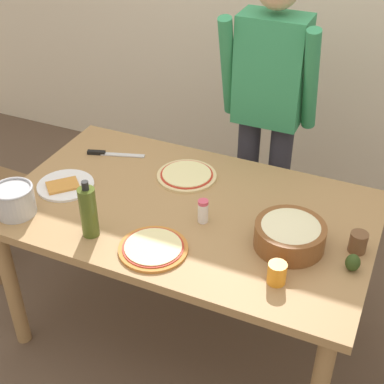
% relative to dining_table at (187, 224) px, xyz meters
% --- Properties ---
extents(ground, '(8.00, 8.00, 0.00)m').
position_rel_dining_table_xyz_m(ground, '(0.00, 0.00, -0.67)').
color(ground, brown).
extents(dining_table, '(1.60, 0.96, 0.76)m').
position_rel_dining_table_xyz_m(dining_table, '(0.00, 0.00, 0.00)').
color(dining_table, '#A37A4C').
rests_on(dining_table, ground).
extents(person_cook, '(0.49, 0.25, 1.62)m').
position_rel_dining_table_xyz_m(person_cook, '(0.11, 0.76, 0.27)').
color(person_cook, '#2D2D38').
rests_on(person_cook, ground).
extents(pizza_raw_on_board, '(0.28, 0.28, 0.02)m').
position_rel_dining_table_xyz_m(pizza_raw_on_board, '(-0.10, 0.22, 0.10)').
color(pizza_raw_on_board, beige).
rests_on(pizza_raw_on_board, dining_table).
extents(pizza_cooked_on_tray, '(0.28, 0.28, 0.02)m').
position_rel_dining_table_xyz_m(pizza_cooked_on_tray, '(-0.01, -0.31, 0.10)').
color(pizza_cooked_on_tray, '#C67A33').
rests_on(pizza_cooked_on_tray, dining_table).
extents(plate_with_slice, '(0.26, 0.26, 0.02)m').
position_rel_dining_table_xyz_m(plate_with_slice, '(-0.58, -0.08, 0.10)').
color(plate_with_slice, white).
rests_on(plate_with_slice, dining_table).
extents(popcorn_bowl, '(0.28, 0.28, 0.11)m').
position_rel_dining_table_xyz_m(popcorn_bowl, '(0.47, -0.07, 0.15)').
color(popcorn_bowl, brown).
rests_on(popcorn_bowl, dining_table).
extents(olive_oil_bottle, '(0.07, 0.07, 0.26)m').
position_rel_dining_table_xyz_m(olive_oil_bottle, '(-0.28, -0.32, 0.20)').
color(olive_oil_bottle, '#47561E').
rests_on(olive_oil_bottle, dining_table).
extents(steel_pot, '(0.17, 0.17, 0.13)m').
position_rel_dining_table_xyz_m(steel_pot, '(-0.65, -0.33, 0.16)').
color(steel_pot, '#B7B7BC').
rests_on(steel_pot, dining_table).
extents(cup_orange, '(0.07, 0.07, 0.08)m').
position_rel_dining_table_xyz_m(cup_orange, '(0.49, -0.29, 0.13)').
color(cup_orange, orange).
rests_on(cup_orange, dining_table).
extents(cup_small_brown, '(0.07, 0.07, 0.08)m').
position_rel_dining_table_xyz_m(cup_small_brown, '(0.72, 0.01, 0.13)').
color(cup_small_brown, brown).
rests_on(cup_small_brown, dining_table).
extents(salt_shaker, '(0.04, 0.04, 0.11)m').
position_rel_dining_table_xyz_m(salt_shaker, '(0.10, -0.06, 0.14)').
color(salt_shaker, white).
rests_on(salt_shaker, dining_table).
extents(chef_knife, '(0.28, 0.11, 0.02)m').
position_rel_dining_table_xyz_m(chef_knife, '(-0.54, 0.25, 0.10)').
color(chef_knife, silver).
rests_on(chef_knife, dining_table).
extents(avocado, '(0.06, 0.06, 0.07)m').
position_rel_dining_table_xyz_m(avocado, '(0.73, -0.11, 0.13)').
color(avocado, '#2D4219').
rests_on(avocado, dining_table).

